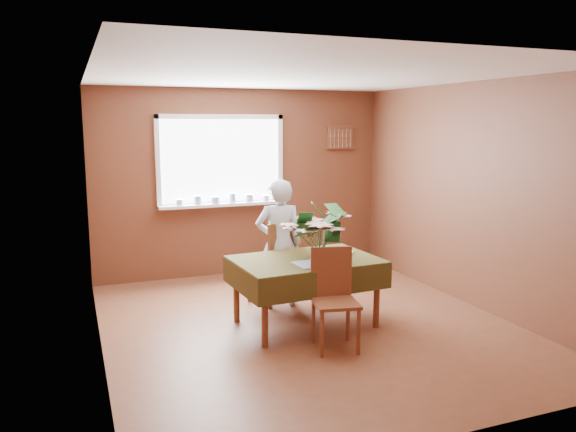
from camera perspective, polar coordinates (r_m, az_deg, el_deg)
name	(u,v)px	position (r m, az deg, el deg)	size (l,w,h in m)	color
floor	(307,325)	(5.86, 1.99, -11.01)	(4.50, 4.50, 0.00)	brown
ceiling	(309,75)	(5.51, 2.14, 14.14)	(4.50, 4.50, 0.00)	white
wall_back	(243,183)	(7.65, -4.63, 3.41)	(4.00, 4.00, 0.00)	brown
wall_front	(452,253)	(3.63, 16.30, -3.60)	(4.00, 4.00, 0.00)	brown
wall_left	(95,217)	(5.11, -19.01, -0.05)	(4.50, 4.50, 0.00)	brown
wall_right	(472,195)	(6.60, 18.24, 2.02)	(4.50, 4.50, 0.00)	brown
window_assembly	(222,176)	(7.51, -6.72, 4.03)	(1.72, 0.20, 1.22)	white
spoon_rack	(340,137)	(8.12, 5.33, 7.99)	(0.44, 0.05, 0.33)	brown
dining_table	(306,267)	(5.70, 1.81, -5.16)	(1.49, 1.07, 0.70)	brown
chair_far	(275,259)	(6.38, -1.29, -4.41)	(0.54, 0.54, 0.96)	brown
chair_near	(334,293)	(5.21, 4.65, -7.84)	(0.46, 0.46, 0.92)	brown
seated_woman	(279,243)	(6.25, -0.91, -2.80)	(0.53, 0.35, 1.44)	white
flower_bouquet	(320,229)	(5.46, 3.29, -1.28)	(0.61, 0.61, 0.52)	white
side_plate	(341,252)	(5.96, 5.37, -3.67)	(0.26, 0.26, 0.01)	white
table_knife	(330,261)	(5.57, 4.27, -4.55)	(0.02, 0.19, 0.00)	silver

